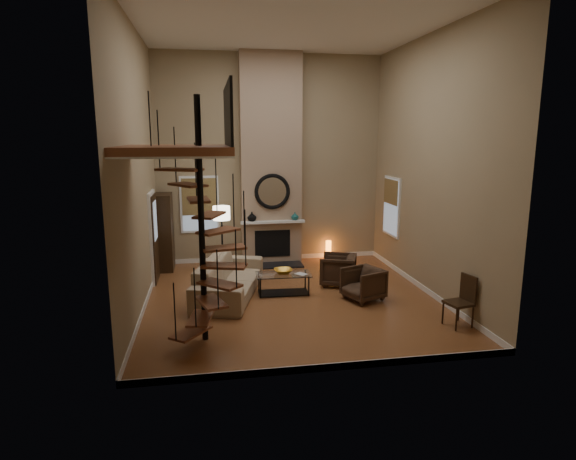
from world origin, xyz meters
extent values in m
cube|color=#A66435|center=(0.00, 0.00, -0.01)|extent=(6.00, 6.50, 0.01)
cube|color=#9A8663|center=(0.00, 3.25, 2.75)|extent=(6.00, 0.02, 5.50)
cube|color=#9A8663|center=(0.00, -3.25, 2.75)|extent=(6.00, 0.02, 5.50)
cube|color=#9A8663|center=(-3.00, 0.00, 2.75)|extent=(0.02, 6.50, 5.50)
cube|color=#9A8663|center=(3.00, 0.00, 2.75)|extent=(0.02, 6.50, 5.50)
cube|color=silver|center=(0.00, 0.00, 5.50)|extent=(6.00, 6.50, 0.01)
cube|color=white|center=(0.00, 3.24, 0.06)|extent=(6.00, 0.02, 0.12)
cube|color=white|center=(0.00, -3.24, 0.06)|extent=(6.00, 0.02, 0.12)
cube|color=white|center=(-2.99, 0.00, 0.06)|extent=(0.02, 6.50, 0.12)
cube|color=white|center=(2.99, 0.00, 0.06)|extent=(0.02, 6.50, 0.12)
cube|color=#9D8066|center=(0.00, 3.06, 2.75)|extent=(1.60, 0.38, 5.50)
cube|color=black|center=(0.00, 2.57, 0.02)|extent=(1.50, 0.60, 0.04)
cube|color=black|center=(0.00, 2.86, 0.55)|extent=(0.95, 0.02, 0.72)
cube|color=white|center=(0.00, 2.78, 1.15)|extent=(1.70, 0.18, 0.06)
torus|color=black|center=(0.00, 2.84, 1.95)|extent=(0.94, 0.10, 0.94)
cylinder|color=white|center=(0.00, 2.85, 1.95)|extent=(0.80, 0.01, 0.80)
imported|color=black|center=(-0.55, 2.82, 1.30)|extent=(0.24, 0.24, 0.25)
imported|color=#195857|center=(0.60, 2.82, 1.28)|extent=(0.20, 0.20, 0.21)
cube|color=white|center=(-1.90, 3.23, 1.60)|extent=(1.02, 0.04, 1.52)
cube|color=#8C9EB2|center=(-1.90, 3.21, 1.60)|extent=(0.90, 0.01, 1.40)
cube|color=olive|center=(-1.90, 3.19, 1.81)|extent=(0.90, 0.01, 0.98)
cube|color=white|center=(2.98, 2.00, 1.60)|extent=(0.04, 1.02, 1.52)
cube|color=#8C9EB2|center=(2.96, 2.00, 1.60)|extent=(0.01, 0.90, 1.40)
cube|color=olive|center=(2.94, 2.00, 1.98)|extent=(0.01, 0.90, 0.63)
cube|color=white|center=(-2.97, 1.80, 1.05)|extent=(0.06, 1.05, 2.16)
cube|color=#301E10|center=(-2.94, 1.80, 1.02)|extent=(0.05, 0.90, 2.05)
cube|color=#8C9EB2|center=(-2.90, 1.80, 1.45)|extent=(0.01, 0.60, 0.90)
cube|color=brown|center=(-2.15, -1.80, 3.18)|extent=(1.70, 2.20, 0.12)
cube|color=white|center=(-2.15, -1.80, 3.10)|extent=(1.70, 2.20, 0.03)
cube|color=black|center=(-1.33, -1.80, 3.71)|extent=(0.04, 2.20, 0.94)
cylinder|color=black|center=(-1.80, -1.80, 2.01)|extent=(0.10, 0.10, 4.02)
cube|color=brown|center=(-2.02, -2.08, 0.26)|extent=(0.71, 0.78, 0.04)
cylinder|color=black|center=(-2.24, -2.37, 0.73)|extent=(0.02, 0.02, 0.94)
cube|color=brown|center=(-1.86, -2.15, 0.52)|extent=(0.46, 0.77, 0.04)
cylinder|color=black|center=(-1.93, -2.51, 0.99)|extent=(0.02, 0.02, 0.94)
cube|color=brown|center=(-1.69, -2.14, 0.78)|extent=(0.55, 0.79, 0.04)
cylinder|color=black|center=(-1.58, -2.48, 1.25)|extent=(0.02, 0.02, 0.94)
cube|color=brown|center=(-1.54, -2.05, 1.04)|extent=(0.75, 0.74, 0.04)
cylinder|color=black|center=(-1.28, -2.30, 1.51)|extent=(0.02, 0.02, 0.94)
cube|color=brown|center=(-1.45, -1.90, 1.30)|extent=(0.79, 0.53, 0.04)
cylinder|color=black|center=(-1.11, -2.00, 1.77)|extent=(0.02, 0.02, 0.94)
cube|color=brown|center=(-1.45, -1.73, 1.56)|extent=(0.77, 0.48, 0.04)
cylinder|color=black|center=(-1.10, -1.65, 2.03)|extent=(0.02, 0.02, 0.94)
cube|color=brown|center=(-1.52, -1.57, 1.82)|extent=(0.77, 0.72, 0.04)
cylinder|color=black|center=(-1.25, -1.34, 2.29)|extent=(0.02, 0.02, 0.94)
cube|color=brown|center=(-1.67, -1.47, 2.08)|extent=(0.58, 0.79, 0.04)
cylinder|color=black|center=(-1.53, -1.13, 2.55)|extent=(0.02, 0.02, 0.94)
cube|color=brown|center=(-1.84, -1.44, 2.34)|extent=(0.41, 0.75, 0.04)
cylinder|color=black|center=(-1.88, -1.08, 2.81)|extent=(0.02, 0.02, 0.94)
cube|color=brown|center=(-2.00, -1.50, 2.60)|extent=(0.68, 0.79, 0.04)
cylinder|color=black|center=(-2.20, -1.20, 3.07)|extent=(0.02, 0.02, 0.94)
cube|color=brown|center=(-2.12, -1.63, 2.86)|extent=(0.80, 0.64, 0.04)
cylinder|color=black|center=(-2.44, -1.46, 3.33)|extent=(0.02, 0.02, 0.94)
cube|color=brown|center=(-2.16, -1.80, 3.12)|extent=(0.72, 0.34, 0.04)
cylinder|color=black|center=(-2.52, -1.80, 3.59)|extent=(0.02, 0.02, 0.94)
cube|color=#301E10|center=(-2.80, 2.79, 0.95)|extent=(0.42, 0.90, 2.00)
imported|color=tan|center=(-1.29, 0.41, 0.40)|extent=(1.73, 2.88, 0.79)
imported|color=#3E291C|center=(1.30, 0.71, 0.35)|extent=(1.02, 1.01, 0.72)
imported|color=#3E291C|center=(1.53, -0.34, 0.35)|extent=(0.95, 0.94, 0.67)
cube|color=silver|center=(-0.12, 0.31, 0.44)|extent=(1.20, 0.63, 0.02)
cube|color=black|center=(-0.12, 0.31, 0.03)|extent=(1.10, 0.53, 0.01)
cylinder|color=black|center=(-0.64, 0.11, 0.22)|extent=(0.03, 0.03, 0.43)
cylinder|color=black|center=(0.40, 0.08, 0.22)|extent=(0.03, 0.03, 0.43)
cylinder|color=black|center=(-0.63, 0.55, 0.22)|extent=(0.03, 0.03, 0.43)
cylinder|color=black|center=(0.41, 0.52, 0.22)|extent=(0.03, 0.03, 0.43)
imported|color=gold|center=(-0.12, 0.36, 0.50)|extent=(0.40, 0.40, 0.10)
imported|color=gray|center=(0.23, 0.16, 0.46)|extent=(0.30, 0.31, 0.02)
cylinder|color=black|center=(-1.36, 2.01, 0.01)|extent=(0.37, 0.37, 0.03)
cylinder|color=black|center=(-1.36, 2.01, 0.80)|extent=(0.04, 0.04, 1.61)
cylinder|color=#F2E5C6|center=(-1.36, 2.01, 1.55)|extent=(0.42, 0.42, 0.33)
cylinder|color=orange|center=(1.60, 3.05, 0.25)|extent=(0.15, 0.15, 0.54)
cube|color=#301E10|center=(2.70, -2.01, 0.44)|extent=(0.49, 0.49, 0.05)
cube|color=#301E10|center=(2.90, -1.97, 0.70)|extent=(0.12, 0.40, 0.49)
cylinder|color=#301E10|center=(2.56, -2.22, 0.21)|extent=(0.04, 0.04, 0.40)
cylinder|color=#301E10|center=(2.91, -2.15, 0.21)|extent=(0.04, 0.04, 0.40)
cylinder|color=#301E10|center=(2.48, -1.87, 0.21)|extent=(0.04, 0.04, 0.40)
cylinder|color=#301E10|center=(2.84, -1.80, 0.21)|extent=(0.04, 0.04, 0.40)
camera|label=1|loc=(-1.69, -9.51, 3.40)|focal=29.75mm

